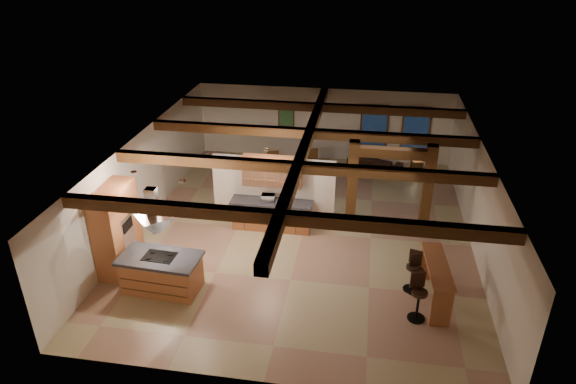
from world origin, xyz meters
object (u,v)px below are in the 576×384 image
at_px(kitchen_island, 162,273).
at_px(sofa, 375,163).
at_px(bar_counter, 436,277).
at_px(dining_table, 295,179).

xyz_separation_m(kitchen_island, sofa, (5.31, 8.45, -0.21)).
relative_size(kitchen_island, sofa, 1.04).
bearing_deg(bar_counter, dining_table, 126.50).
distance_m(kitchen_island, sofa, 9.98).
distance_m(kitchen_island, dining_table, 6.97).
relative_size(kitchen_island, dining_table, 1.21).
bearing_deg(sofa, bar_counter, 124.64).
bearing_deg(kitchen_island, bar_counter, 5.20).
xyz_separation_m(kitchen_island, dining_table, (2.47, 6.52, -0.20)).
xyz_separation_m(kitchen_island, bar_counter, (6.84, 0.62, 0.22)).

